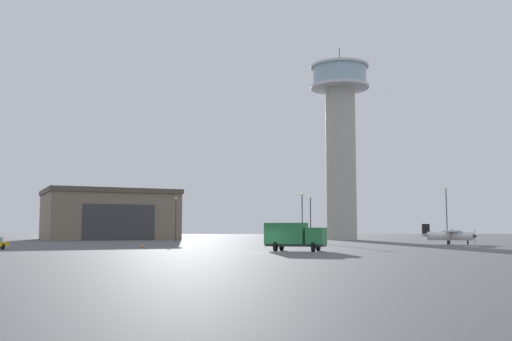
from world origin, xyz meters
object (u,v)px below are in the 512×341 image
light_post_north (447,210)px  traffic_cone_near_left (142,245)px  light_post_centre (310,215)px  airplane_white (449,235)px  truck_box_green (294,235)px  light_post_east (302,213)px  light_post_west (176,215)px  control_tower (341,133)px

light_post_north → traffic_cone_near_left: size_ratio=16.53×
light_post_centre → light_post_north: bearing=17.7°
airplane_white → truck_box_green: bearing=-110.1°
truck_box_green → light_post_east: light_post_east is taller
truck_box_green → traffic_cone_near_left: truck_box_green is taller
light_post_centre → traffic_cone_near_left: size_ratio=12.98×
light_post_east → light_post_west: bearing=171.5°
control_tower → traffic_cone_near_left: 64.52m
light_post_east → traffic_cone_near_left: (-22.95, -30.60, -4.90)m
control_tower → truck_box_green: bearing=-104.0°
truck_box_green → light_post_west: (-17.86, 45.24, 3.25)m
light_post_east → light_post_north: bearing=11.1°
light_post_east → light_post_north: size_ratio=0.87×
control_tower → light_post_north: bearing=-39.5°
light_post_north → traffic_cone_near_left: 62.53m
airplane_white → light_post_east: (-20.40, 16.58, 3.77)m
light_post_west → light_post_north: size_ratio=0.81×
light_post_east → light_post_centre: size_ratio=1.11×
airplane_white → light_post_east: bearing=166.0°
traffic_cone_near_left → light_post_north: bearing=35.4°
airplane_white → truck_box_green: 35.84m
control_tower → light_post_north: size_ratio=4.15×
light_post_east → light_post_centre: (1.14, -3.05, -0.44)m
light_post_east → traffic_cone_near_left: 38.56m
airplane_white → truck_box_green: (-25.44, -25.25, 0.22)m
airplane_white → light_post_east: light_post_east is taller
control_tower → airplane_white: bearing=-74.6°
light_post_centre → traffic_cone_near_left: bearing=-131.2°
light_post_west → light_post_centre: bearing=-15.1°
light_post_east → traffic_cone_near_left: bearing=-126.9°
control_tower → truck_box_green: (-15.42, -61.66, -21.20)m
airplane_white → traffic_cone_near_left: 45.57m
control_tower → light_post_west: 41.23m
truck_box_green → traffic_cone_near_left: bearing=168.9°
airplane_white → light_post_west: light_post_west is taller
truck_box_green → light_post_centre: (6.18, 38.78, 3.11)m
control_tower → truck_box_green: control_tower is taller
truck_box_green → light_post_north: (32.87, 47.29, 4.24)m
light_post_east → light_post_centre: bearing=-69.5°
light_post_east → light_post_centre: 3.29m
truck_box_green → light_post_east: size_ratio=0.76×
control_tower → light_post_west: bearing=-153.7°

